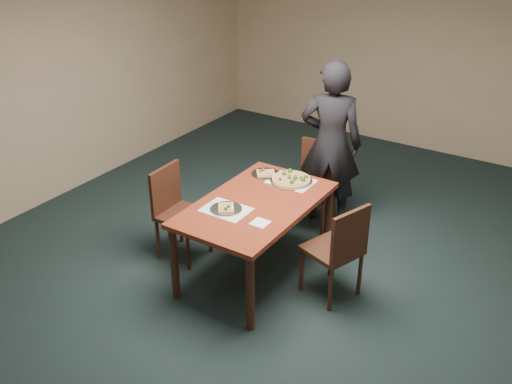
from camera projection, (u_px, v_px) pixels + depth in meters
The scene contains 13 objects.
ground at pixel (262, 288), 5.15m from camera, with size 8.00×8.00×0.00m, color black.
room_shell at pixel (263, 104), 4.36m from camera, with size 8.00×8.00×8.00m.
dining_table at pixel (256, 211), 5.08m from camera, with size 0.90×1.50×0.75m.
chair_far at pixel (316, 179), 6.00m from camera, with size 0.47×0.47×0.91m.
chair_left at pixel (176, 207), 5.44m from camera, with size 0.44×0.44×0.91m.
chair_right at pixel (339, 247), 4.82m from camera, with size 0.53×0.53×0.91m.
diner at pixel (331, 144), 5.90m from camera, with size 0.64×0.42×1.76m, color black.
placemat_main at pixel (291, 181), 5.40m from camera, with size 0.42×0.32×0.00m, color white.
placemat_near at pixel (226, 210), 4.91m from camera, with size 0.40×0.30×0.00m, color white.
pizza_pan at pixel (292, 179), 5.39m from camera, with size 0.40×0.40×0.07m.
slice_plate_near at pixel (226, 208), 4.90m from camera, with size 0.28×0.28×0.06m.
slice_plate_far at pixel (265, 173), 5.54m from camera, with size 0.28×0.28×0.06m.
napkin at pixel (260, 223), 4.70m from camera, with size 0.14×0.14×0.01m, color white.
Camera 1 is at (2.23, -3.55, 3.13)m, focal length 40.00 mm.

